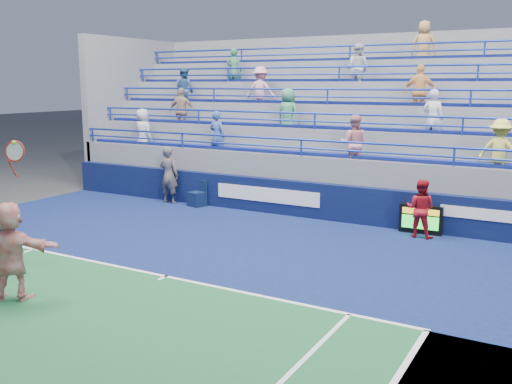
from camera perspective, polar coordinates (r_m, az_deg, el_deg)
The scene contains 8 objects.
ground at distance 12.35m, azimuth -9.01°, elevation -8.43°, with size 120.00×120.00×0.00m, color #333538.
sponsor_wall at distance 17.57m, azimuth 4.20°, elevation -0.67°, with size 18.00×0.32×1.10m.
bleacher_stand at distance 20.84m, azimuth 8.65°, elevation 3.81°, with size 18.00×5.60×6.13m.
serve_speed_board at distance 16.11m, azimuth 16.14°, elevation -2.67°, with size 1.16×0.16×0.80m.
judge_chair at distance 19.08m, azimuth -5.89°, elevation -0.61°, with size 0.60×0.61×0.87m.
tennis_player at distance 11.67m, azimuth -23.35°, elevation -5.42°, with size 1.84×1.22×3.05m.
line_judge at distance 19.63m, azimuth -8.72°, elevation 1.72°, with size 0.71×0.47×1.96m, color #151C3B.
ball_girl at distance 15.68m, azimuth 16.10°, elevation -1.61°, with size 0.76×0.59×1.57m, color #A9131E.
Camera 1 is at (7.32, -9.08, 4.04)m, focal length 40.00 mm.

